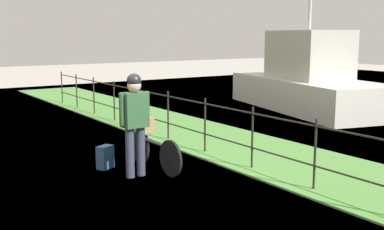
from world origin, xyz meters
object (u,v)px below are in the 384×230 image
object	(u,v)px
cyclist_person	(135,116)
terrier_dog	(143,113)
backpack_on_paving	(105,157)
bicycle_main	(154,151)
wooden_crate	(143,124)
moored_boat_near	(307,81)

from	to	relation	value
cyclist_person	terrier_dog	bearing A→B (deg)	140.37
backpack_on_paving	bicycle_main	bearing A→B (deg)	114.44
bicycle_main	terrier_dog	xyz separation A→B (m)	(-0.34, -0.01, 0.61)
terrier_dog	backpack_on_paving	xyz separation A→B (m)	(-0.19, -0.65, -0.73)
wooden_crate	backpack_on_paving	distance (m)	0.86
backpack_on_paving	moored_boat_near	bearing A→B (deg)	171.83
backpack_on_paving	moored_boat_near	distance (m)	8.42
bicycle_main	wooden_crate	distance (m)	0.55
cyclist_person	wooden_crate	bearing A→B (deg)	141.73
wooden_crate	terrier_dog	bearing A→B (deg)	1.89
terrier_dog	cyclist_person	size ratio (longest dim) A/B	0.19
bicycle_main	terrier_dog	bearing A→B (deg)	-178.11
cyclist_person	moored_boat_near	xyz separation A→B (m)	(-3.42, 7.72, -0.13)
terrier_dog	cyclist_person	world-z (taller)	cyclist_person
bicycle_main	cyclist_person	xyz separation A→B (m)	(0.19, -0.44, 0.68)
terrier_dog	backpack_on_paving	distance (m)	1.00
wooden_crate	moored_boat_near	world-z (taller)	moored_boat_near
wooden_crate	moored_boat_near	bearing A→B (deg)	111.54
wooden_crate	cyclist_person	size ratio (longest dim) A/B	0.19
bicycle_main	cyclist_person	size ratio (longest dim) A/B	0.96
backpack_on_paving	terrier_dog	bearing A→B (deg)	136.62
bicycle_main	terrier_dog	size ratio (longest dim) A/B	5.09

